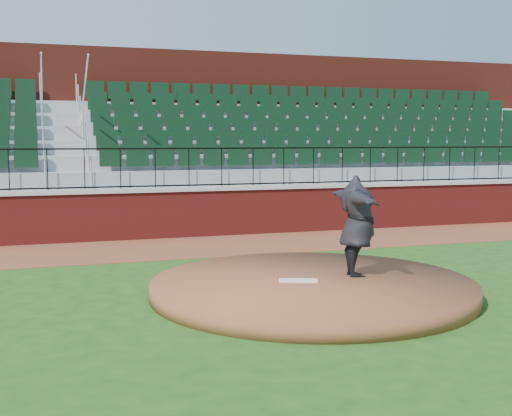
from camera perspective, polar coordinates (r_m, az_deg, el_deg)
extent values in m
plane|color=#214C15|center=(10.80, 2.53, -7.67)|extent=(90.00, 90.00, 0.00)
cube|color=brown|center=(15.86, -4.46, -3.26)|extent=(34.00, 3.20, 0.01)
cube|color=maroon|center=(17.32, -5.75, -0.51)|extent=(34.00, 0.35, 1.20)
cube|color=#B7B7B7|center=(17.26, -5.77, 1.64)|extent=(34.00, 0.45, 0.10)
cube|color=maroon|center=(22.64, -8.89, 6.42)|extent=(34.00, 0.50, 5.50)
cylinder|color=brown|center=(10.95, 4.88, -6.83)|extent=(5.28, 5.28, 0.25)
cube|color=white|center=(10.76, 3.66, -6.24)|extent=(0.64, 0.35, 0.04)
imported|color=black|center=(11.17, 8.68, -1.54)|extent=(0.87, 2.15, 1.70)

